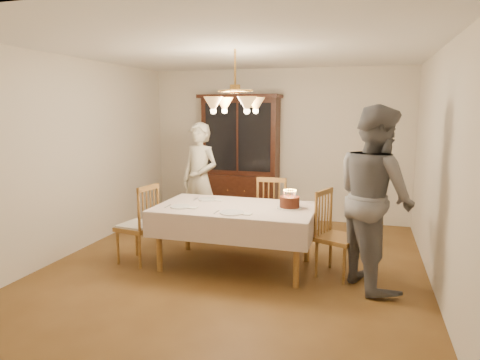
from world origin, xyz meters
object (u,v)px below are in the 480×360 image
(china_hutch, at_px, (240,160))
(chair_far_side, at_px, (273,214))
(birthday_cake, at_px, (290,203))
(dining_table, at_px, (235,212))
(elderly_woman, at_px, (200,180))

(china_hutch, distance_m, chair_far_side, 1.67)
(birthday_cake, bearing_deg, china_hutch, 119.91)
(chair_far_side, distance_m, birthday_cake, 1.03)
(birthday_cake, bearing_deg, chair_far_side, 113.50)
(dining_table, height_order, birthday_cake, birthday_cake)
(elderly_woman, distance_m, birthday_cake, 1.84)
(dining_table, bearing_deg, elderly_woman, 129.46)
(dining_table, height_order, chair_far_side, chair_far_side)
(dining_table, distance_m, chair_far_side, 1.03)
(elderly_woman, height_order, birthday_cake, elderly_woman)
(china_hutch, relative_size, elderly_woman, 1.25)
(china_hutch, distance_m, elderly_woman, 1.22)
(china_hutch, bearing_deg, dining_table, -75.10)
(chair_far_side, height_order, birthday_cake, chair_far_side)
(chair_far_side, bearing_deg, elderly_woman, 174.00)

